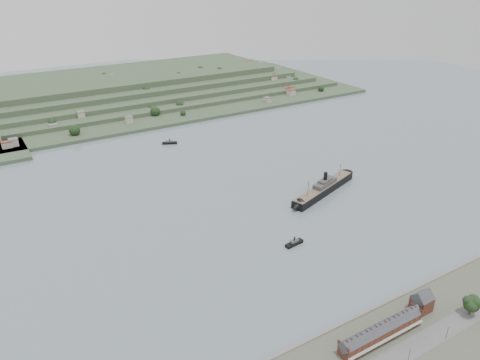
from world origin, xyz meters
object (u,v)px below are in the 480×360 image
steamship (322,189)px  fig_tree (473,304)px  gabled_building (422,301)px  tugboat (294,243)px  terrace_row (381,331)px

steamship → fig_tree: (-32.22, -168.21, 5.55)m
steamship → gabled_building: bearing=-109.6°
gabled_building → fig_tree: (21.29, -17.76, 1.64)m
gabled_building → tugboat: bearing=100.9°
terrace_row → steamship: steamship is taller
fig_tree → gabled_building: bearing=140.2°
steamship → tugboat: (-72.12, -53.74, -2.62)m
steamship → tugboat: 89.98m
gabled_building → steamship: bearing=70.4°
gabled_building → tugboat: (-18.62, 96.71, -6.53)m
terrace_row → fig_tree: bearing=-13.2°
tugboat → fig_tree: bearing=-70.8°
gabled_building → tugboat: 98.70m
gabled_building → terrace_row: bearing=-173.9°
terrace_row → tugboat: (18.88, 100.73, -5.19)m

